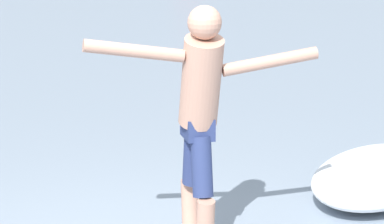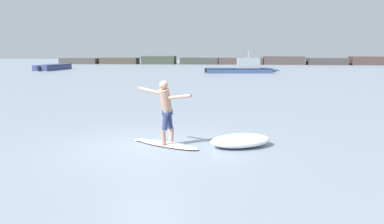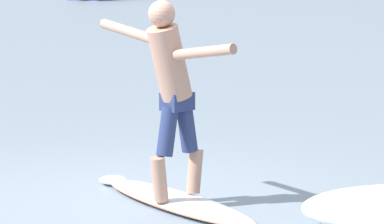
# 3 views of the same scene
# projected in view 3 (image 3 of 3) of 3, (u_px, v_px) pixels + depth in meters

# --- Properties ---
(ground_plane) EXTENTS (200.00, 200.00, 0.00)m
(ground_plane) POSITION_uv_depth(u_px,v_px,m) (117.00, 203.00, 8.43)
(ground_plane) COLOR #8290A0
(surfboard) EXTENTS (2.18, 1.38, 0.22)m
(surfboard) POSITION_uv_depth(u_px,v_px,m) (175.00, 201.00, 8.33)
(surfboard) COLOR white
(surfboard) RESTS_ON ground
(surfer) EXTENTS (1.61, 0.81, 1.80)m
(surfer) POSITION_uv_depth(u_px,v_px,m) (171.00, 83.00, 8.06)
(surfer) COLOR tan
(surfer) RESTS_ON surfboard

